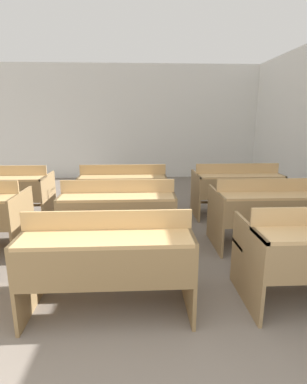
{
  "coord_description": "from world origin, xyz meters",
  "views": [
    {
      "loc": [
        0.23,
        -0.86,
        1.55
      ],
      "look_at": [
        0.4,
        2.38,
        0.75
      ],
      "focal_mm": 28.0,
      "sensor_mm": 36.0,
      "label": 1
    }
  ],
  "objects_px": {
    "bench_third_left": "(5,190)",
    "bench_third_center": "(123,189)",
    "bench_front_center": "(109,256)",
    "wastepaper_bin": "(289,195)",
    "bench_second_center": "(119,211)",
    "bench_third_right": "(236,187)",
    "bench_second_right": "(269,210)"
  },
  "relations": [
    {
      "from": "bench_front_center",
      "to": "wastepaper_bin",
      "type": "height_order",
      "value": "bench_front_center"
    },
    {
      "from": "bench_front_center",
      "to": "bench_third_center",
      "type": "xyz_separation_m",
      "value": [
        0.01,
        2.35,
        0.0
      ]
    },
    {
      "from": "bench_front_center",
      "to": "bench_second_center",
      "type": "xyz_separation_m",
      "value": [
        0.0,
        1.2,
        0.0
      ]
    },
    {
      "from": "bench_second_center",
      "to": "bench_third_right",
      "type": "relative_size",
      "value": 1.0
    },
    {
      "from": "bench_second_center",
      "to": "bench_second_right",
      "type": "relative_size",
      "value": 1.0
    },
    {
      "from": "bench_front_center",
      "to": "wastepaper_bin",
      "type": "relative_size",
      "value": 4.33
    },
    {
      "from": "bench_front_center",
      "to": "bench_second_right",
      "type": "xyz_separation_m",
      "value": [
        1.82,
        1.17,
        0.0
      ]
    },
    {
      "from": "bench_front_center",
      "to": "bench_third_left",
      "type": "distance_m",
      "value": 2.96
    },
    {
      "from": "bench_front_center",
      "to": "bench_third_right",
      "type": "distance_m",
      "value": 2.98
    },
    {
      "from": "bench_third_right",
      "to": "wastepaper_bin",
      "type": "height_order",
      "value": "bench_third_right"
    },
    {
      "from": "bench_third_center",
      "to": "bench_third_right",
      "type": "relative_size",
      "value": 1.0
    },
    {
      "from": "bench_second_center",
      "to": "bench_third_right",
      "type": "height_order",
      "value": "same"
    },
    {
      "from": "bench_second_right",
      "to": "wastepaper_bin",
      "type": "xyz_separation_m",
      "value": [
        1.22,
        1.87,
        -0.32
      ]
    },
    {
      "from": "bench_front_center",
      "to": "wastepaper_bin",
      "type": "bearing_deg",
      "value": 44.95
    },
    {
      "from": "wastepaper_bin",
      "to": "bench_third_center",
      "type": "bearing_deg",
      "value": -167.27
    },
    {
      "from": "wastepaper_bin",
      "to": "bench_third_right",
      "type": "bearing_deg",
      "value": -151.85
    },
    {
      "from": "bench_third_left",
      "to": "bench_third_center",
      "type": "bearing_deg",
      "value": 0.27
    },
    {
      "from": "bench_front_center",
      "to": "bench_third_center",
      "type": "height_order",
      "value": "same"
    },
    {
      "from": "bench_third_left",
      "to": "bench_third_center",
      "type": "relative_size",
      "value": 1.0
    },
    {
      "from": "bench_front_center",
      "to": "bench_third_right",
      "type": "height_order",
      "value": "same"
    },
    {
      "from": "bench_third_left",
      "to": "wastepaper_bin",
      "type": "distance_m",
      "value": 4.91
    },
    {
      "from": "bench_second_center",
      "to": "bench_third_left",
      "type": "distance_m",
      "value": 2.15
    },
    {
      "from": "bench_front_center",
      "to": "bench_third_left",
      "type": "xyz_separation_m",
      "value": [
        -1.81,
        2.34,
        0.0
      ]
    },
    {
      "from": "bench_second_right",
      "to": "bench_third_center",
      "type": "xyz_separation_m",
      "value": [
        -1.82,
        1.18,
        0.0
      ]
    },
    {
      "from": "bench_front_center",
      "to": "bench_third_left",
      "type": "relative_size",
      "value": 1.0
    },
    {
      "from": "bench_third_left",
      "to": "bench_third_center",
      "type": "xyz_separation_m",
      "value": [
        1.81,
        0.01,
        0.0
      ]
    },
    {
      "from": "bench_second_right",
      "to": "bench_third_center",
      "type": "distance_m",
      "value": 2.17
    },
    {
      "from": "bench_second_center",
      "to": "bench_third_center",
      "type": "distance_m",
      "value": 1.16
    },
    {
      "from": "bench_third_center",
      "to": "wastepaper_bin",
      "type": "bearing_deg",
      "value": 12.73
    },
    {
      "from": "bench_third_left",
      "to": "bench_third_right",
      "type": "height_order",
      "value": "same"
    },
    {
      "from": "bench_third_left",
      "to": "bench_front_center",
      "type": "bearing_deg",
      "value": -52.35
    },
    {
      "from": "bench_third_right",
      "to": "wastepaper_bin",
      "type": "bearing_deg",
      "value": 28.15
    }
  ]
}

